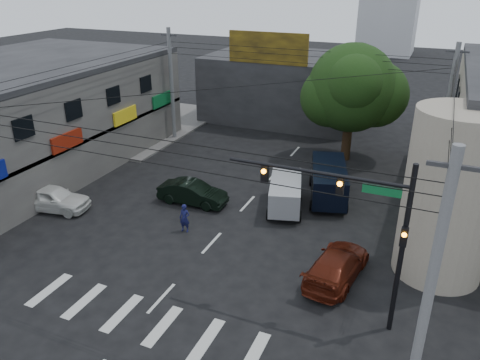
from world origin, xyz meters
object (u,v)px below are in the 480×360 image
Objects in this scene: traffic_gantry at (360,216)px; silver_minivan at (285,195)px; utility_pole_near_right at (429,292)px; utility_pole_far_left at (172,85)px; utility_pole_far_right at (446,113)px; navy_van at (328,183)px; street_tree at (352,88)px; white_compact at (52,198)px; traffic_officer at (185,218)px; dark_sedan at (193,193)px; maroon_sedan at (337,265)px.

silver_minivan is at bearing 123.49° from traffic_gantry.
utility_pole_near_right is 29.35m from utility_pole_far_left.
traffic_gantry is 10.69m from silver_minivan.
utility_pole_far_right is 9.43m from navy_van.
street_tree is 8.47m from navy_van.
white_compact is (-14.50, -15.32, -4.71)m from street_tree.
navy_van reaches higher than silver_minivan.
white_compact is 2.91× the size of traffic_officer.
white_compact is (-18.32, 2.69, -4.06)m from traffic_gantry.
traffic_gantry reaches higher than dark_sedan.
dark_sedan is (-13.65, 10.25, -3.89)m from utility_pole_near_right.
dark_sedan is 8.53m from navy_van.
utility_pole_far_right is at bearing 90.00° from utility_pole_near_right.
maroon_sedan is (17.25, -0.13, -0.05)m from white_compact.
street_tree is 10.85m from silver_minivan.
utility_pole_near_right is (6.50, -21.50, -0.87)m from street_tree.
navy_van is at bearing 113.27° from utility_pole_near_right.
utility_pole_near_right is 8.11m from maroon_sedan.
utility_pole_near_right is at bearing -116.43° from white_compact.
utility_pole_far_left is at bearing 137.14° from traffic_gantry.
utility_pole_far_right is 15.43m from maroon_sedan.
utility_pole_far_right is 1.94× the size of white_compact.
traffic_officer is at bearing 123.38° from navy_van.
utility_pole_far_left is 13.20m from dark_sedan.
dark_sedan is at bearing 102.51° from navy_van.
traffic_officer is (-9.73, 3.55, -4.02)m from traffic_gantry.
silver_minivan reaches higher than traffic_officer.
utility_pole_far_left is 16.50m from navy_van.
traffic_officer is at bearing -57.44° from utility_pole_far_left.
maroon_sedan is at bearing -114.46° from dark_sedan.
utility_pole_far_right reaches higher than traffic_officer.
traffic_gantry is at bearing -123.09° from dark_sedan.
street_tree is 0.95× the size of utility_pole_near_right.
silver_minivan is at bearing -99.74° from street_tree.
dark_sedan is at bearing -143.09° from utility_pole_far_right.
utility_pole_far_right reaches higher than white_compact.
navy_van is at bearing -66.20° from maroon_sedan.
navy_van is 9.57m from traffic_officer.
dark_sedan is 2.68× the size of traffic_officer.
traffic_officer is (-6.27, -7.22, -0.26)m from navy_van.
dark_sedan is 5.70m from silver_minivan.
utility_pole_far_right reaches higher than dark_sedan.
traffic_gantry is (3.82, -18.00, -0.64)m from street_tree.
traffic_gantry is at bearing -42.86° from utility_pole_far_left.
utility_pole_near_right is 2.11× the size of dark_sedan.
street_tree is 22.48m from utility_pole_near_right.
maroon_sedan is at bearing -100.47° from white_compact.
utility_pole_near_right is (2.68, -3.50, -0.23)m from traffic_gantry.
maroon_sedan is at bearing -12.52° from traffic_officer.
navy_van is (2.03, 2.47, 0.15)m from silver_minivan.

